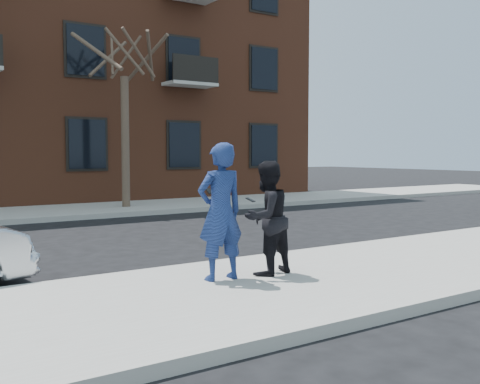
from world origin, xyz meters
TOP-DOWN VIEW (x-y plane):
  - ground at (0.00, 0.00)m, footprint 100.00×100.00m
  - near_sidewalk at (0.00, -0.25)m, footprint 50.00×3.50m
  - near_curb at (0.00, 1.55)m, footprint 50.00×0.10m
  - street_tree at (4.50, 11.00)m, footprint 3.60×3.60m
  - man_hoodie at (1.50, 0.34)m, footprint 0.70×0.52m
  - man_peacoat at (2.24, 0.26)m, footprint 0.90×0.76m

SIDE VIEW (x-z plane):
  - ground at x=0.00m, z-range 0.00..0.00m
  - near_sidewalk at x=0.00m, z-range 0.00..0.15m
  - near_curb at x=0.00m, z-range 0.00..0.15m
  - man_peacoat at x=2.24m, z-range 0.15..1.80m
  - man_hoodie at x=1.50m, z-range 0.15..2.05m
  - street_tree at x=4.50m, z-range 2.12..8.92m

